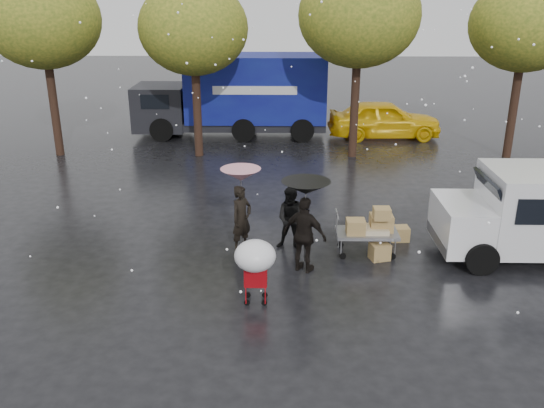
{
  "coord_description": "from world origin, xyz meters",
  "views": [
    {
      "loc": [
        -0.24,
        -11.78,
        6.18
      ],
      "look_at": [
        -0.48,
        1.0,
        1.36
      ],
      "focal_mm": 38.0,
      "sensor_mm": 36.0,
      "label": 1
    }
  ],
  "objects_px": {
    "shopping_cart": "(255,259)",
    "yellow_taxi": "(384,119)",
    "person_pink": "(242,219)",
    "person_black": "(305,235)",
    "vendor_cart": "(371,227)",
    "blue_truck": "(237,96)"
  },
  "relations": [
    {
      "from": "blue_truck",
      "to": "vendor_cart",
      "type": "bearing_deg",
      "value": -71.17
    },
    {
      "from": "yellow_taxi",
      "to": "person_black",
      "type": "bearing_deg",
      "value": 161.01
    },
    {
      "from": "blue_truck",
      "to": "shopping_cart",
      "type": "bearing_deg",
      "value": -84.37
    },
    {
      "from": "vendor_cart",
      "to": "yellow_taxi",
      "type": "xyz_separation_m",
      "value": [
        2.26,
        11.81,
        0.09
      ]
    },
    {
      "from": "vendor_cart",
      "to": "blue_truck",
      "type": "height_order",
      "value": "blue_truck"
    },
    {
      "from": "shopping_cart",
      "to": "blue_truck",
      "type": "height_order",
      "value": "blue_truck"
    },
    {
      "from": "person_black",
      "to": "vendor_cart",
      "type": "distance_m",
      "value": 1.9
    },
    {
      "from": "blue_truck",
      "to": "yellow_taxi",
      "type": "height_order",
      "value": "blue_truck"
    },
    {
      "from": "shopping_cart",
      "to": "yellow_taxi",
      "type": "bearing_deg",
      "value": 70.9
    },
    {
      "from": "yellow_taxi",
      "to": "shopping_cart",
      "type": "bearing_deg",
      "value": 158.94
    },
    {
      "from": "person_black",
      "to": "shopping_cart",
      "type": "xyz_separation_m",
      "value": [
        -1.06,
        -1.58,
        0.16
      ]
    },
    {
      "from": "vendor_cart",
      "to": "yellow_taxi",
      "type": "distance_m",
      "value": 12.03
    },
    {
      "from": "person_black",
      "to": "yellow_taxi",
      "type": "height_order",
      "value": "person_black"
    },
    {
      "from": "person_pink",
      "to": "person_black",
      "type": "xyz_separation_m",
      "value": [
        1.52,
        -1.08,
        0.06
      ]
    },
    {
      "from": "person_black",
      "to": "shopping_cart",
      "type": "bearing_deg",
      "value": 85.15
    },
    {
      "from": "person_black",
      "to": "blue_truck",
      "type": "bearing_deg",
      "value": -50.22
    },
    {
      "from": "person_pink",
      "to": "blue_truck",
      "type": "distance_m",
      "value": 12.11
    },
    {
      "from": "blue_truck",
      "to": "yellow_taxi",
      "type": "xyz_separation_m",
      "value": [
        6.41,
        -0.36,
        -0.94
      ]
    },
    {
      "from": "shopping_cart",
      "to": "blue_truck",
      "type": "bearing_deg",
      "value": 95.63
    },
    {
      "from": "person_black",
      "to": "yellow_taxi",
      "type": "distance_m",
      "value": 13.33
    },
    {
      "from": "vendor_cart",
      "to": "shopping_cart",
      "type": "bearing_deg",
      "value": -137.0
    },
    {
      "from": "person_pink",
      "to": "person_black",
      "type": "relative_size",
      "value": 0.94
    }
  ]
}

